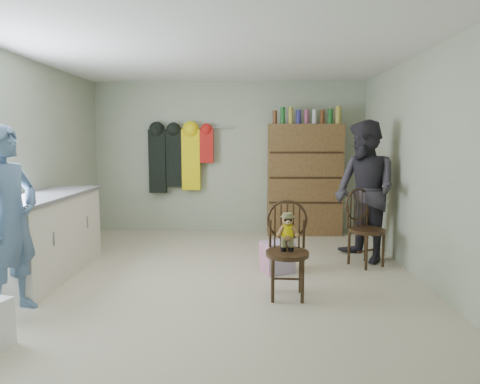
{
  "coord_description": "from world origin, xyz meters",
  "views": [
    {
      "loc": [
        0.38,
        -4.68,
        1.55
      ],
      "look_at": [
        0.25,
        0.2,
        0.95
      ],
      "focal_mm": 32.0,
      "sensor_mm": 36.0,
      "label": 1
    }
  ],
  "objects_px": {
    "chair_front": "(287,242)",
    "dresser": "(305,179)",
    "counter": "(46,235)",
    "chair_far": "(364,224)"
  },
  "relations": [
    {
      "from": "chair_front",
      "to": "dresser",
      "type": "bearing_deg",
      "value": 82.33
    },
    {
      "from": "counter",
      "to": "chair_far",
      "type": "xyz_separation_m",
      "value": [
        3.72,
        0.55,
        0.04
      ]
    },
    {
      "from": "dresser",
      "to": "counter",
      "type": "bearing_deg",
      "value": -144.32
    },
    {
      "from": "counter",
      "to": "chair_front",
      "type": "bearing_deg",
      "value": -11.72
    },
    {
      "from": "counter",
      "to": "chair_front",
      "type": "xyz_separation_m",
      "value": [
        2.69,
        -0.56,
        0.08
      ]
    },
    {
      "from": "chair_far",
      "to": "counter",
      "type": "bearing_deg",
      "value": 157.39
    },
    {
      "from": "counter",
      "to": "chair_far",
      "type": "bearing_deg",
      "value": 8.39
    },
    {
      "from": "chair_front",
      "to": "chair_far",
      "type": "xyz_separation_m",
      "value": [
        1.03,
        1.11,
        -0.04
      ]
    },
    {
      "from": "chair_front",
      "to": "counter",
      "type": "bearing_deg",
      "value": 170.81
    },
    {
      "from": "counter",
      "to": "dresser",
      "type": "bearing_deg",
      "value": 35.68
    }
  ]
}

